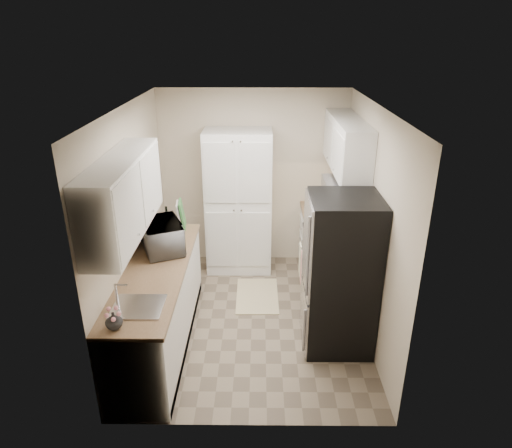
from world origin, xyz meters
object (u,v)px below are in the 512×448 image
Objects in this scene: pantry_cabinet at (239,202)px; electric_range at (331,268)px; wine_bottle at (167,221)px; refrigerator at (341,274)px; microwave at (162,236)px; toaster_oven at (325,202)px.

pantry_cabinet reaches higher than electric_range.
electric_range is at bearing -2.17° from wine_bottle.
refrigerator is 2.84× the size of microwave.
pantry_cabinet reaches higher than refrigerator.
refrigerator is at bearing -92.48° from electric_range.
microwave is at bearing 167.79° from refrigerator.
microwave is at bearing -169.00° from electric_range.
toaster_oven is (0.05, 1.70, 0.17)m from refrigerator.
refrigerator is 5.46× the size of wine_bottle.
toaster_oven is (2.01, 0.82, -0.06)m from wine_bottle.
microwave is (-1.97, -0.38, 0.61)m from electric_range.
microwave is 2.35m from toaster_oven.
pantry_cabinet reaches higher than wine_bottle.
toaster_oven is (1.19, -0.03, 0.02)m from pantry_cabinet.
wine_bottle is at bearing -153.98° from toaster_oven.
pantry_cabinet is 1.77× the size of electric_range.
electric_range is 0.88m from refrigerator.
electric_range is (1.17, -0.93, -0.52)m from pantry_cabinet.
electric_range is 0.66× the size of refrigerator.
microwave is at bearing -121.18° from pantry_cabinet.
microwave reaches higher than electric_range.
electric_range is 1.89× the size of microwave.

